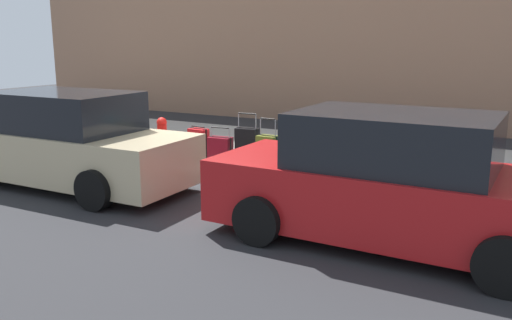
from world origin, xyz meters
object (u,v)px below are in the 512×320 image
Objects in this scene: suitcase_navy_2 at (317,163)px; parked_car_beige_1 at (66,143)px; fire_hydrant at (162,137)px; suitcase_red_0 at (383,168)px; parked_car_red_0 at (392,183)px; suitcase_silver_1 at (352,162)px; bollard_post at (131,140)px; suitcase_teal_3 at (294,153)px; suitcase_red_7 at (199,146)px; suitcase_olive_4 at (268,154)px; suitcase_black_5 at (247,148)px; suitcase_maroon_6 at (220,151)px.

suitcase_navy_2 is 4.45m from parked_car_beige_1.
parked_car_beige_1 is (0.42, 2.14, 0.19)m from fire_hydrant.
parked_car_red_0 reaches higher than suitcase_red_0.
suitcase_navy_2 is at bearing 12.61° from suitcase_silver_1.
suitcase_silver_1 is 5.03m from parked_car_beige_1.
bollard_post is at bearing 2.39° from suitcase_silver_1.
suitcase_teal_3 is at bearing -0.79° from suitcase_silver_1.
suitcase_red_7 is 4.93m from parked_car_red_0.
suitcase_navy_2 is 1.01m from suitcase_olive_4.
suitcase_olive_4 is 3.56m from parked_car_red_0.
suitcase_olive_4 is at bearing 178.82° from fire_hydrant.
suitcase_olive_4 is at bearing 3.69° from suitcase_silver_1.
suitcase_black_5 reaches higher than suitcase_navy_2.
suitcase_navy_2 is at bearing -152.31° from parked_car_beige_1.
suitcase_black_5 is at bearing -13.61° from suitcase_olive_4.
suitcase_silver_1 is at bearing -176.31° from suitcase_olive_4.
suitcase_black_5 is at bearing -137.53° from parked_car_beige_1.
suitcase_silver_1 is 1.11m from suitcase_teal_3.
suitcase_navy_2 is at bearing 178.70° from fire_hydrant.
suitcase_olive_4 is at bearing -178.25° from bollard_post.
suitcase_maroon_6 is (3.20, 0.03, -0.03)m from suitcase_red_0.
suitcase_red_0 reaches higher than suitcase_red_7.
suitcase_maroon_6 is 2.84m from parked_car_beige_1.
suitcase_maroon_6 is (1.05, -0.02, -0.06)m from suitcase_olive_4.
suitcase_maroon_6 is (0.55, 0.10, -0.10)m from suitcase_black_5.
suitcase_teal_3 is 1.45× the size of suitcase_red_7.
suitcase_maroon_6 is at bearing -131.59° from parked_car_beige_1.
parked_car_beige_1 reaches higher than suitcase_olive_4.
suitcase_red_7 is (2.06, 0.08, -0.04)m from suitcase_teal_3.
parked_car_beige_1 is (-0.29, 1.99, 0.30)m from bollard_post.
suitcase_red_7 is at bearing -1.42° from suitcase_olive_4.
suitcase_maroon_6 is 0.91× the size of fire_hydrant.
suitcase_red_0 reaches higher than bollard_post.
suitcase_olive_4 reaches higher than suitcase_maroon_6.
suitcase_silver_1 is at bearing -179.29° from fire_hydrant.
fire_hydrant is at bearing -1.18° from suitcase_olive_4.
suitcase_navy_2 is 0.97× the size of fire_hydrant.
suitcase_teal_3 is (0.53, -0.15, 0.11)m from suitcase_navy_2.
suitcase_red_0 is at bearing 174.60° from suitcase_silver_1.
fire_hydrant is (3.51, -0.08, 0.16)m from suitcase_navy_2.
suitcase_navy_2 is 1.52m from suitcase_black_5.
suitcase_olive_4 is 3.61m from parked_car_beige_1.
suitcase_black_5 is at bearing -33.32° from parked_car_red_0.
bollard_post is (5.37, 0.15, 0.02)m from suitcase_red_0.
suitcase_navy_2 is 0.18× the size of parked_car_red_0.
parked_car_red_0 is (-6.08, 1.99, 0.31)m from bollard_post.
suitcase_maroon_6 reaches higher than bollard_post.
suitcase_red_7 is at bearing -25.63° from parked_car_red_0.
bollard_post is at bearing 4.67° from suitcase_black_5.
suitcase_black_5 is 0.22× the size of parked_car_beige_1.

